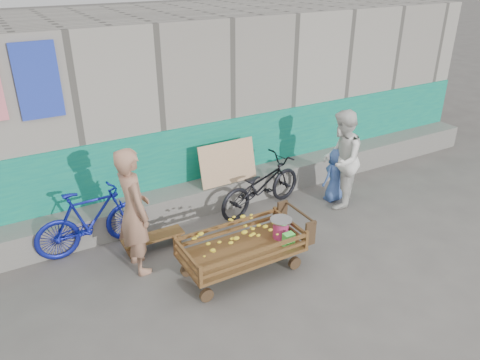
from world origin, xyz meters
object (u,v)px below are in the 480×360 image
vendor_man (134,211)px  bicycle_dark (261,185)px  child (335,175)px  woman (341,160)px  bicycle_blue (92,220)px  banana_cart (240,241)px  bench (153,239)px

vendor_man → bicycle_dark: 2.41m
child → woman: bearing=65.7°
child → bicycle_dark: size_ratio=0.56×
vendor_man → bicycle_blue: vendor_man is taller
bicycle_dark → bicycle_blue: size_ratio=1.05×
banana_cart → bicycle_dark: bicycle_dark is taller
banana_cart → bicycle_blue: size_ratio=1.09×
vendor_man → woman: 3.54m
vendor_man → child: vendor_man is taller
bench → child: 3.27m
bench → woman: 3.29m
bench → vendor_man: (-0.32, -0.32, 0.72)m
vendor_man → bicycle_blue: bearing=25.2°
banana_cart → bench: size_ratio=1.98×
child → bicycle_blue: size_ratio=0.58×
woman → child: (0.05, 0.16, -0.36)m
bicycle_dark → woman: bearing=-123.9°
child → bicycle_blue: 4.02m
bench → woman: bearing=-4.9°
bench → bicycle_dark: (1.98, 0.23, 0.28)m
child → bicycle_dark: 1.33m
banana_cart → bicycle_blue: 2.17m
woman → bicycle_dark: size_ratio=0.98×
vendor_man → bicycle_blue: size_ratio=1.09×
banana_cart → woman: woman is taller
bench → child: bearing=-2.1°
bicycle_blue → vendor_man: bearing=-153.3°
banana_cart → child: child is taller
bicycle_dark → bicycle_blue: bearing=74.3°
child → bicycle_dark: (-1.28, 0.35, -0.03)m
bicycle_dark → bicycle_blue: bicycle_blue is taller
woman → child: woman is taller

